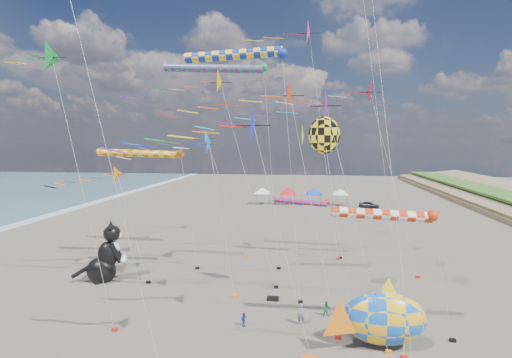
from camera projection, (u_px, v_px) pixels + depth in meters
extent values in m
cone|color=red|center=(301.00, 94.00, 23.93)|extent=(1.82, 1.95, 2.01)
cylinder|color=#B2B2B2|center=(320.00, 219.00, 24.48)|extent=(2.46, 0.02, 15.22)
cube|color=black|center=(338.00, 337.00, 25.03)|extent=(0.36, 0.24, 0.20)
cone|color=red|center=(378.00, 90.00, 35.16)|extent=(2.08, 2.23, 2.30)
cylinder|color=#B2B2B2|center=(398.00, 185.00, 35.70)|extent=(3.97, 0.02, 16.91)
cube|color=black|center=(418.00, 277.00, 36.23)|extent=(0.36, 0.24, 0.20)
cylinder|color=#B2B2B2|center=(388.00, 145.00, 27.30)|extent=(2.67, 0.02, 24.30)
cube|color=black|center=(402.00, 315.00, 28.26)|extent=(0.36, 0.24, 0.20)
cone|color=#1B20DF|center=(258.00, 125.00, 18.72)|extent=(1.64, 1.76, 1.81)
cylinder|color=#B2B2B2|center=(289.00, 263.00, 19.14)|extent=(3.09, 0.02, 13.14)
cylinder|color=#B2B2B2|center=(119.00, 143.00, 21.11)|extent=(3.88, 0.02, 24.58)
cone|color=#108729|center=(68.00, 53.00, 24.73)|extent=(2.02, 2.17, 2.23)
cylinder|color=#B2B2B2|center=(92.00, 196.00, 25.41)|extent=(2.46, 0.02, 17.80)
cube|color=black|center=(115.00, 330.00, 26.07)|extent=(0.36, 0.24, 0.20)
cone|color=orange|center=(114.00, 175.00, 34.35)|extent=(1.53, 1.64, 1.69)
cylinder|color=#B2B2B2|center=(131.00, 230.00, 34.61)|extent=(2.88, 0.02, 9.49)
cube|color=black|center=(148.00, 282.00, 34.86)|extent=(0.36, 0.24, 0.20)
cone|color=#DFAC06|center=(241.00, 79.00, 32.48)|extent=(2.04, 2.19, 2.25)
cylinder|color=#B2B2B2|center=(259.00, 186.00, 33.11)|extent=(2.98, 0.02, 17.40)
cube|color=black|center=(276.00, 287.00, 33.72)|extent=(0.36, 0.24, 0.20)
cone|color=blue|center=(211.00, 143.00, 30.95)|extent=(1.68, 1.80, 1.85)
cylinder|color=#B2B2B2|center=(223.00, 221.00, 31.41)|extent=(1.84, 0.02, 12.21)
cube|color=black|center=(235.00, 295.00, 31.85)|extent=(0.36, 0.24, 0.20)
cone|color=#FB2271|center=(327.00, 29.00, 40.00)|extent=(2.51, 2.69, 2.77)
cylinder|color=#B2B2B2|center=(332.00, 147.00, 41.00)|extent=(1.60, 0.02, 23.60)
cube|color=black|center=(338.00, 258.00, 42.00)|extent=(0.36, 0.24, 0.20)
cone|color=#8D1A98|center=(330.00, 107.00, 22.42)|extent=(1.75, 1.87, 1.93)
cylinder|color=#B2B2B2|center=(360.00, 233.00, 22.86)|extent=(3.63, 0.02, 14.32)
cube|color=black|center=(389.00, 352.00, 23.29)|extent=(0.36, 0.24, 0.20)
cone|color=#1BA6C1|center=(218.00, 138.00, 42.02)|extent=(1.85, 1.98, 2.04)
cylinder|color=#B2B2B2|center=(232.00, 198.00, 42.44)|extent=(2.89, 0.02, 12.77)
cube|color=black|center=(245.00, 256.00, 42.84)|extent=(0.36, 0.24, 0.20)
cylinder|color=#B2B2B2|center=(394.00, 119.00, 20.44)|extent=(2.93, 0.02, 27.00)
cylinder|color=red|center=(300.00, 202.00, 42.23)|extent=(5.74, 0.58, 0.58)
sphere|color=red|center=(327.00, 202.00, 41.86)|extent=(0.61, 0.61, 0.61)
cylinder|color=#B2B2B2|center=(334.00, 231.00, 42.05)|extent=(1.52, 0.02, 6.01)
cube|color=black|center=(340.00, 258.00, 42.23)|extent=(0.36, 0.24, 0.20)
cylinder|color=orange|center=(139.00, 153.00, 38.45)|extent=(8.27, 0.70, 0.70)
sphere|color=orange|center=(180.00, 154.00, 37.92)|extent=(0.74, 0.74, 0.74)
cylinder|color=#B2B2B2|center=(189.00, 212.00, 38.35)|extent=(1.52, 0.02, 11.22)
cube|color=black|center=(197.00, 268.00, 38.77)|extent=(0.36, 0.24, 0.20)
cylinder|color=#167D3D|center=(213.00, 69.00, 37.78)|extent=(9.67, 0.79, 0.79)
sphere|color=#167D3D|center=(264.00, 67.00, 37.16)|extent=(0.83, 0.83, 0.83)
cylinder|color=#B2B2B2|center=(271.00, 170.00, 37.97)|extent=(1.52, 0.02, 19.26)
cube|color=black|center=(279.00, 268.00, 38.77)|extent=(0.36, 0.24, 0.20)
cylinder|color=#1229B6|center=(233.00, 55.00, 29.50)|extent=(7.32, 0.78, 0.78)
sphere|color=#1229B6|center=(282.00, 53.00, 29.03)|extent=(0.82, 0.82, 0.82)
cylinder|color=#B2B2B2|center=(292.00, 182.00, 29.81)|extent=(1.52, 0.02, 18.75)
cube|color=black|center=(300.00, 302.00, 30.59)|extent=(0.36, 0.24, 0.20)
cylinder|color=red|center=(381.00, 215.00, 24.53)|extent=(6.07, 0.66, 0.66)
sphere|color=red|center=(432.00, 216.00, 24.14)|extent=(0.70, 0.70, 0.70)
cylinder|color=#B2B2B2|center=(443.00, 279.00, 24.42)|extent=(1.52, 0.02, 7.89)
cube|color=black|center=(453.00, 340.00, 24.68)|extent=(0.36, 0.24, 0.20)
ellipsoid|color=yellow|center=(324.00, 135.00, 28.12)|extent=(2.20, 0.40, 2.64)
cone|color=yellow|center=(303.00, 135.00, 28.31)|extent=(0.12, 1.80, 1.80)
cylinder|color=#B2B2B2|center=(338.00, 228.00, 27.61)|extent=(2.03, 2.03, 12.81)
cube|color=black|center=(352.00, 323.00, 27.08)|extent=(0.36, 0.24, 0.20)
ellipsoid|color=blue|center=(384.00, 319.00, 23.67)|extent=(5.24, 3.46, 3.25)
cone|color=orange|center=(336.00, 316.00, 24.03)|extent=(2.29, 0.91, 2.38)
cone|color=yellow|center=(389.00, 292.00, 23.49)|extent=(1.67, 0.68, 1.73)
cylinder|color=#B2B2B2|center=(405.00, 344.00, 23.14)|extent=(0.35, 1.04, 1.37)
cube|color=red|center=(404.00, 357.00, 22.72)|extent=(0.36, 0.24, 0.20)
imported|color=slate|center=(301.00, 314.00, 26.86)|extent=(0.56, 0.38, 1.50)
imported|color=#1F6E30|center=(327.00, 309.00, 28.22)|extent=(0.61, 0.52, 1.11)
imported|color=#213A93|center=(244.00, 320.00, 26.69)|extent=(0.50, 0.60, 0.96)
cube|color=black|center=(273.00, 299.00, 31.09)|extent=(0.90, 0.44, 0.30)
cube|color=#122DBB|center=(402.00, 298.00, 31.17)|extent=(0.90, 0.44, 0.30)
cube|color=white|center=(263.00, 193.00, 78.47)|extent=(3.00, 3.00, 0.15)
pyramid|color=white|center=(263.00, 188.00, 78.37)|extent=(4.20, 4.20, 1.00)
cylinder|color=#999999|center=(255.00, 200.00, 77.46)|extent=(0.08, 0.08, 2.20)
cylinder|color=#999999|center=(268.00, 200.00, 77.13)|extent=(0.08, 0.08, 2.20)
cylinder|color=#999999|center=(257.00, 198.00, 80.03)|extent=(0.08, 0.08, 2.20)
cylinder|color=#999999|center=(270.00, 198.00, 79.69)|extent=(0.08, 0.08, 2.20)
cube|color=red|center=(288.00, 193.00, 77.83)|extent=(3.00, 3.00, 0.15)
pyramid|color=red|center=(288.00, 188.00, 77.73)|extent=(4.20, 4.20, 1.00)
cylinder|color=#999999|center=(281.00, 200.00, 76.82)|extent=(0.08, 0.08, 2.20)
cylinder|color=#999999|center=(294.00, 200.00, 76.48)|extent=(0.08, 0.08, 2.20)
cylinder|color=#999999|center=(282.00, 198.00, 79.38)|extent=(0.08, 0.08, 2.20)
cylinder|color=#999999|center=(295.00, 198.00, 79.05)|extent=(0.08, 0.08, 2.20)
cube|color=blue|center=(314.00, 194.00, 77.18)|extent=(3.00, 3.00, 0.15)
pyramid|color=blue|center=(314.00, 189.00, 77.09)|extent=(4.20, 4.20, 1.00)
cylinder|color=#999999|center=(307.00, 201.00, 76.18)|extent=(0.08, 0.08, 2.20)
cylinder|color=#999999|center=(321.00, 201.00, 75.84)|extent=(0.08, 0.08, 2.20)
cylinder|color=#999999|center=(307.00, 199.00, 78.74)|extent=(0.08, 0.08, 2.20)
cylinder|color=#999999|center=(320.00, 199.00, 78.41)|extent=(0.08, 0.08, 2.20)
cube|color=silver|center=(340.00, 194.00, 76.54)|extent=(3.00, 3.00, 0.15)
pyramid|color=silver|center=(340.00, 189.00, 76.44)|extent=(4.20, 4.20, 1.00)
cylinder|color=#999999|center=(334.00, 201.00, 75.53)|extent=(0.08, 0.08, 2.20)
cylinder|color=#999999|center=(348.00, 201.00, 75.20)|extent=(0.08, 0.08, 2.20)
cylinder|color=#999999|center=(333.00, 199.00, 78.10)|extent=(0.08, 0.08, 2.20)
cylinder|color=#999999|center=(346.00, 199.00, 77.77)|extent=(0.08, 0.08, 2.20)
imported|color=#26262D|center=(369.00, 205.00, 74.06)|extent=(4.00, 2.81, 1.26)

